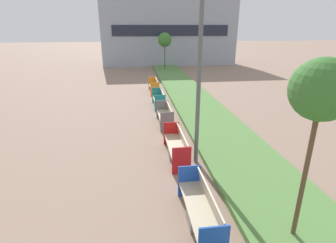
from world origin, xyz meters
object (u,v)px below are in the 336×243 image
object	(u,v)px
bench_orange_frame	(154,87)
street_lamp_post	(201,27)
bench_grey_frame	(165,117)
sapling_tree_near	(322,92)
bench_red_frame	(177,148)
sapling_tree_far	(165,40)
bench_blue_frame	(201,211)
bench_teal_frame	(159,101)

from	to	relation	value
bench_orange_frame	street_lamp_post	xyz separation A→B (m)	(0.61, -10.56, 4.14)
bench_grey_frame	sapling_tree_near	bearing A→B (deg)	-75.95
bench_orange_frame	street_lamp_post	bearing A→B (deg)	-86.69
bench_red_frame	street_lamp_post	size ratio (longest dim) A/B	0.29
bench_red_frame	bench_grey_frame	xyz separation A→B (m)	(-0.00, 3.47, -0.01)
street_lamp_post	sapling_tree_far	bearing A→B (deg)	86.29
sapling_tree_near	bench_orange_frame	bearing A→B (deg)	97.63
street_lamp_post	bench_grey_frame	bearing A→B (deg)	98.97
bench_orange_frame	sapling_tree_far	distance (m)	10.33
street_lamp_post	sapling_tree_near	distance (m)	4.20
street_lamp_post	bench_blue_frame	bearing A→B (deg)	-101.20
bench_orange_frame	street_lamp_post	distance (m)	11.36
bench_red_frame	street_lamp_post	distance (m)	4.20
bench_grey_frame	sapling_tree_far	bearing A→B (deg)	83.29
bench_red_frame	bench_teal_frame	xyz separation A→B (m)	(-0.01, 6.55, -0.01)
bench_grey_frame	bench_teal_frame	xyz separation A→B (m)	(-0.00, 3.08, -0.00)
bench_red_frame	sapling_tree_far	xyz separation A→B (m)	(1.93, 19.89, 2.83)
bench_orange_frame	sapling_tree_far	bearing A→B (deg)	78.80
sapling_tree_near	sapling_tree_far	distance (m)	24.14
sapling_tree_near	sapling_tree_far	xyz separation A→B (m)	(0.00, 24.14, -0.20)
bench_blue_frame	sapling_tree_far	bearing A→B (deg)	85.29
bench_grey_frame	sapling_tree_far	size ratio (longest dim) A/B	0.52
bench_blue_frame	bench_red_frame	xyz separation A→B (m)	(-0.00, 3.49, -0.00)
bench_red_frame	bench_teal_frame	distance (m)	6.55
bench_blue_frame	bench_orange_frame	size ratio (longest dim) A/B	1.09
street_lamp_post	sapling_tree_far	size ratio (longest dim) A/B	2.09
bench_orange_frame	bench_grey_frame	bearing A→B (deg)	-90.01
bench_orange_frame	sapling_tree_far	world-z (taller)	sapling_tree_far
bench_teal_frame	street_lamp_post	size ratio (longest dim) A/B	0.23
bench_teal_frame	sapling_tree_near	xyz separation A→B (m)	(1.93, -10.80, 3.04)
bench_red_frame	bench_orange_frame	size ratio (longest dim) A/B	1.09
bench_blue_frame	bench_grey_frame	world-z (taller)	same
street_lamp_post	sapling_tree_far	xyz separation A→B (m)	(1.32, 20.31, -1.31)
bench_grey_frame	bench_orange_frame	xyz separation A→B (m)	(0.00, 6.68, 0.00)
bench_red_frame	street_lamp_post	xyz separation A→B (m)	(0.61, -0.42, 4.13)
street_lamp_post	bench_red_frame	bearing A→B (deg)	145.69
bench_grey_frame	sapling_tree_near	xyz separation A→B (m)	(1.93, -7.72, 3.03)
bench_grey_frame	bench_orange_frame	distance (m)	6.68
bench_red_frame	bench_orange_frame	distance (m)	10.15
bench_blue_frame	sapling_tree_near	distance (m)	3.67
bench_grey_frame	street_lamp_post	bearing A→B (deg)	-81.03
bench_red_frame	bench_grey_frame	world-z (taller)	same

